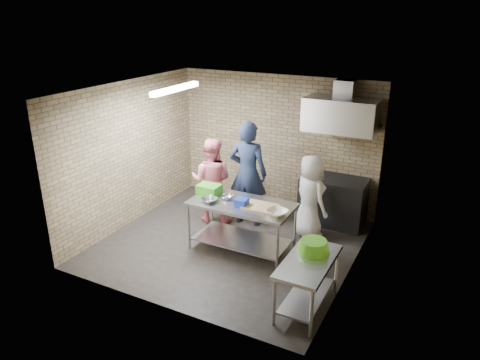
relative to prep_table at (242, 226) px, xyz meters
name	(u,v)px	position (x,y,z in m)	size (l,w,h in m)	color
floor	(230,243)	(-0.27, 0.08, -0.43)	(4.20, 4.20, 0.00)	black
ceiling	(228,90)	(-0.27, 0.08, 2.27)	(4.20, 4.20, 0.00)	black
back_wall	(276,142)	(-0.27, 2.08, 0.92)	(4.20, 0.06, 2.70)	#9C8861
front_wall	(155,219)	(-0.27, -1.92, 0.92)	(4.20, 0.06, 2.70)	#9C8861
left_wall	(130,154)	(-2.37, 0.08, 0.92)	(0.06, 4.00, 2.70)	#9C8861
right_wall	(355,194)	(1.83, 0.08, 0.92)	(0.06, 4.00, 2.70)	#9C8861
prep_table	(242,226)	(0.00, 0.00, 0.00)	(1.73, 0.87, 0.87)	#B3B5BA
side_counter	(307,284)	(1.53, -1.02, -0.06)	(0.60, 1.20, 0.75)	silver
stove	(333,201)	(1.08, 1.73, 0.02)	(1.20, 0.70, 0.90)	black
range_hood	(341,115)	(1.08, 1.78, 1.67)	(1.30, 0.60, 0.60)	silver
hood_duct	(345,89)	(1.08, 1.93, 2.12)	(0.35, 0.30, 0.30)	#A5A8AD
wall_shelf	(359,125)	(1.38, 1.97, 1.49)	(0.80, 0.20, 0.04)	#3F2B19
fluorescent_fixture	(175,89)	(-1.27, 0.08, 2.21)	(0.10, 1.25, 0.08)	white
green_crate	(209,189)	(-0.70, 0.12, 0.51)	(0.38, 0.29, 0.15)	green
blue_tub	(242,202)	(0.05, -0.10, 0.50)	(0.19, 0.19, 0.13)	#1837BA
cutting_board	(260,207)	(0.35, -0.02, 0.45)	(0.53, 0.40, 0.03)	tan
mixing_bowl_a	(209,200)	(-0.50, -0.20, 0.47)	(0.27, 0.27, 0.07)	#AAACB0
mixing_bowl_b	(227,197)	(-0.30, 0.05, 0.47)	(0.21, 0.21, 0.06)	silver
ceramic_bowl	(277,212)	(0.70, -0.15, 0.47)	(0.33, 0.33, 0.08)	beige
green_basin	(314,246)	(1.51, -0.77, 0.40)	(0.46, 0.46, 0.17)	#59C626
bottle_red	(346,117)	(1.13, 1.97, 1.60)	(0.07, 0.07, 0.18)	#B22619
bottle_green	(368,120)	(1.53, 1.97, 1.58)	(0.06, 0.06, 0.15)	green
man_navy	(248,174)	(-0.37, 0.98, 0.57)	(0.73, 0.48, 2.01)	#151834
woman_pink	(212,181)	(-1.02, 0.75, 0.40)	(0.81, 0.63, 1.66)	pink
woman_white	(310,197)	(0.86, 1.00, 0.33)	(0.75, 0.49, 1.54)	silver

